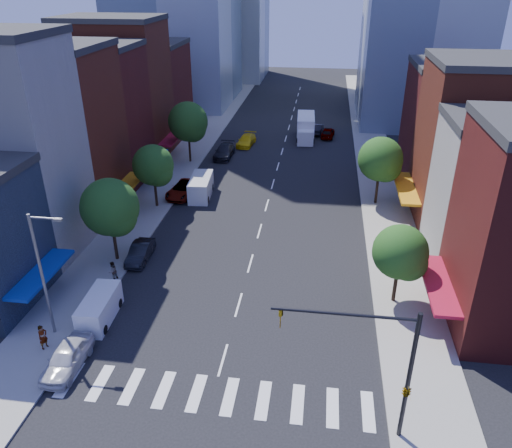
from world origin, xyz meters
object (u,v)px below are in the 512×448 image
at_px(parked_car_third, 183,189).
at_px(parked_car_front, 67,358).
at_px(pedestrian_near, 43,337).
at_px(parked_car_rear, 224,151).
at_px(cargo_van_near, 99,309).
at_px(taxi, 246,140).
at_px(traffic_car_far, 328,133).
at_px(parked_car_second, 140,252).
at_px(cargo_van_far, 201,187).
at_px(box_truck, 306,128).
at_px(traffic_car_oncoming, 317,129).
at_px(pedestrian_far, 113,271).

bearing_deg(parked_car_third, parked_car_front, -82.37).
relative_size(parked_car_third, pedestrian_near, 3.12).
relative_size(parked_car_third, parked_car_rear, 1.00).
xyz_separation_m(cargo_van_near, taxi, (4.15, 41.16, -0.23)).
bearing_deg(traffic_car_far, parked_car_second, 73.59).
height_order(parked_car_front, pedestrian_near, pedestrian_near).
relative_size(parked_car_rear, cargo_van_far, 1.00).
xyz_separation_m(parked_car_front, cargo_van_near, (0.01, 4.84, 0.17)).
bearing_deg(taxi, pedestrian_near, -92.07).
bearing_deg(taxi, cargo_van_far, -90.34).
xyz_separation_m(parked_car_front, box_truck, (12.36, 50.54, 0.78)).
distance_m(traffic_car_oncoming, pedestrian_far, 46.02).
height_order(parked_car_third, cargo_van_near, cargo_van_near).
bearing_deg(taxi, traffic_car_far, 31.51).
relative_size(parked_car_front, parked_car_third, 0.85).
height_order(parked_car_third, traffic_car_far, parked_car_third).
bearing_deg(parked_car_second, taxi, 80.99).
xyz_separation_m(parked_car_third, traffic_car_oncoming, (14.02, 26.04, -0.02)).
bearing_deg(pedestrian_near, parked_car_third, 16.21).
distance_m(parked_car_front, pedestrian_far, 9.83).
bearing_deg(pedestrian_near, parked_car_second, 10.37).
distance_m(parked_car_front, box_truck, 52.04).
xyz_separation_m(parked_car_front, parked_car_second, (0.00, 13.35, -0.08)).
relative_size(parked_car_front, pedestrian_far, 2.87).
bearing_deg(parked_car_rear, cargo_van_far, -89.23).
relative_size(parked_car_rear, traffic_car_far, 1.24).
distance_m(traffic_car_far, pedestrian_near, 53.21).
distance_m(parked_car_front, parked_car_second, 13.35).
bearing_deg(box_truck, pedestrian_far, -110.84).
xyz_separation_m(parked_car_third, pedestrian_far, (-1.00, -17.47, 0.20)).
relative_size(taxi, traffic_car_far, 1.14).
xyz_separation_m(parked_car_second, taxi, (4.16, 32.66, 0.01)).
relative_size(parked_car_second, pedestrian_far, 2.69).
distance_m(parked_car_second, pedestrian_near, 12.19).
xyz_separation_m(parked_car_third, parked_car_rear, (2.00, 13.38, 0.03)).
xyz_separation_m(traffic_car_far, box_truck, (-3.32, -0.92, 0.82)).
relative_size(parked_car_rear, taxi, 1.09).
height_order(parked_car_front, cargo_van_near, cargo_van_near).
relative_size(parked_car_rear, pedestrian_near, 3.10).
bearing_deg(cargo_van_far, pedestrian_far, -104.50).
xyz_separation_m(parked_car_rear, traffic_car_oncoming, (12.02, 12.65, -0.05)).
bearing_deg(parked_car_front, traffic_car_oncoming, 76.04).
xyz_separation_m(parked_car_second, traffic_car_far, (15.69, 38.11, 0.03)).
bearing_deg(traffic_car_far, box_truck, 21.51).
height_order(parked_car_rear, box_truck, box_truck).
bearing_deg(pedestrian_far, pedestrian_near, 13.64).
bearing_deg(parked_car_third, pedestrian_near, -87.49).
relative_size(parked_car_front, parked_car_rear, 0.85).
bearing_deg(pedestrian_near, taxi, 13.08).
distance_m(parked_car_rear, pedestrian_near, 39.47).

